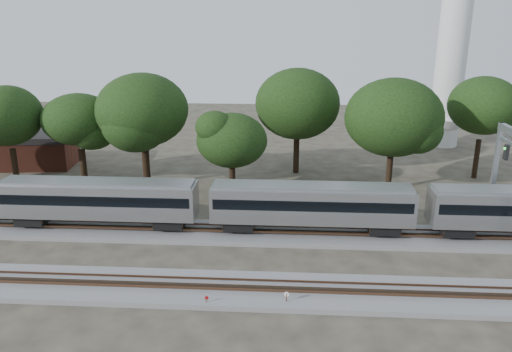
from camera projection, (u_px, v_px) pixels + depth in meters
The scene contains 15 objects.
ground at pixel (200, 265), 39.79m from camera, with size 160.00×160.00×0.00m, color #383328.
track_far at pixel (211, 232), 45.44m from camera, with size 160.00×5.00×0.73m.
track_near at pixel (190, 288), 35.92m from camera, with size 160.00×5.00×0.73m.
train at pixel (313, 203), 43.96m from camera, with size 92.25×3.18×4.69m.
switch_stand_red at pixel (207, 300), 33.76m from camera, with size 0.27×0.05×0.86m.
switch_stand_white at pixel (287, 297), 33.80m from camera, with size 0.36×0.09×1.12m.
switch_lever at pixel (301, 308), 33.56m from camera, with size 0.50×0.30×0.30m, color #512D19.
brick_building at pixel (39, 150), 66.21m from camera, with size 9.80×7.41×4.40m.
tree_1 at pixel (7, 116), 56.23m from camera, with size 8.50×8.50×11.98m.
tree_2 at pixel (78, 119), 57.30m from camera, with size 7.90×7.90×11.13m.
tree_3 at pixel (142, 110), 56.24m from camera, with size 9.12×9.12×12.86m.
tree_4 at pixel (232, 141), 53.38m from camera, with size 6.47×6.47×9.12m.
tree_5 at pixel (297, 104), 61.29m from camera, with size 8.97×8.97×12.64m.
tree_6 at pixel (394, 118), 55.04m from camera, with size 8.53×8.53×12.03m.
tree_7 at pixel (484, 106), 59.05m from camera, with size 9.14×9.14×12.88m.
Camera 1 is at (6.79, -35.47, 18.69)m, focal length 35.00 mm.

